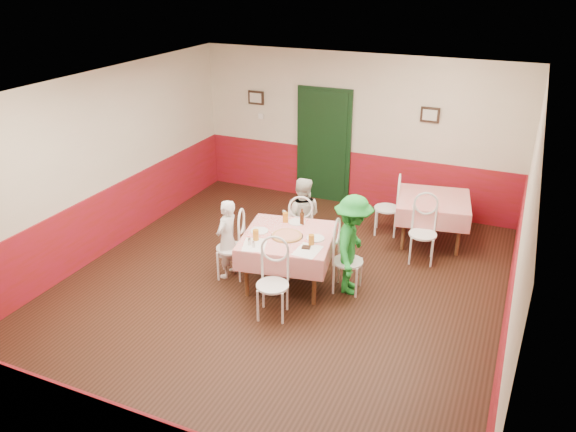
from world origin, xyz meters
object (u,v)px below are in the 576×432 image
at_px(diner_left, 227,239).
at_px(second_table, 432,220).
at_px(pizza, 287,236).
at_px(glass_c, 286,217).
at_px(chair_near, 272,286).
at_px(chair_right, 348,262).
at_px(chair_left, 231,248).
at_px(beer_bottle, 302,218).
at_px(glass_a, 256,235).
at_px(diner_right, 352,245).
at_px(chair_far, 301,229).
at_px(glass_b, 311,240).
at_px(chair_second_a, 387,208).
at_px(wallet, 306,247).
at_px(diner_far, 302,217).
at_px(chair_second_b, 423,234).
at_px(main_table, 288,259).

bearing_deg(diner_left, second_table, 137.26).
relative_size(pizza, glass_c, 2.88).
relative_size(chair_near, glass_c, 6.20).
height_order(chair_right, glass_c, glass_c).
relative_size(chair_left, beer_bottle, 4.07).
bearing_deg(pizza, glass_c, 116.13).
bearing_deg(chair_near, second_table, 50.87).
bearing_deg(glass_c, glass_a, -100.90).
xyz_separation_m(diner_left, diner_right, (1.77, 0.32, 0.12)).
height_order(chair_far, glass_b, glass_b).
relative_size(second_table, chair_near, 1.24).
height_order(chair_second_a, beer_bottle, beer_bottle).
relative_size(chair_second_a, diner_left, 0.76).
bearing_deg(wallet, glass_a, 174.12).
relative_size(diner_left, diner_far, 0.93).
relative_size(pizza, beer_bottle, 1.89).
relative_size(second_table, pizza, 2.68).
bearing_deg(chair_right, chair_second_b, -37.73).
relative_size(chair_far, chair_near, 1.00).
height_order(chair_left, chair_second_a, same).
distance_m(second_table, chair_left, 3.37).
relative_size(second_table, chair_second_b, 1.24).
bearing_deg(second_table, chair_second_a, 180.00).
bearing_deg(chair_second_a, beer_bottle, -34.45).
height_order(chair_far, beer_bottle, beer_bottle).
xyz_separation_m(glass_b, glass_c, (-0.61, 0.52, 0.00)).
bearing_deg(beer_bottle, diner_right, -15.58).
bearing_deg(chair_left, beer_bottle, 106.16).
height_order(chair_near, glass_b, glass_b).
xyz_separation_m(chair_near, chair_second_b, (1.46, 2.25, 0.00)).
distance_m(diner_left, diner_right, 1.80).
bearing_deg(pizza, chair_second_a, 68.76).
bearing_deg(glass_a, chair_right, 21.53).
height_order(chair_right, diner_right, diner_right).
height_order(main_table, glass_a, glass_a).
bearing_deg(chair_far, beer_bottle, 93.30).
distance_m(main_table, chair_second_a, 2.33).
distance_m(main_table, second_table, 2.70).
distance_m(pizza, beer_bottle, 0.45).
bearing_deg(diner_left, chair_second_b, 126.52).
xyz_separation_m(chair_far, diner_right, (1.04, -0.68, 0.26)).
bearing_deg(glass_c, diner_right, -11.51).
xyz_separation_m(chair_second_b, diner_left, (-2.50, -1.57, 0.14)).
relative_size(glass_c, beer_bottle, 0.66).
xyz_separation_m(glass_c, diner_right, (1.09, -0.22, -0.12)).
bearing_deg(chair_second_a, chair_right, -10.42).
bearing_deg(chair_far, second_table, -163.70).
distance_m(chair_second_b, beer_bottle, 1.92).
distance_m(chair_right, diner_right, 0.27).
relative_size(chair_right, diner_far, 0.71).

